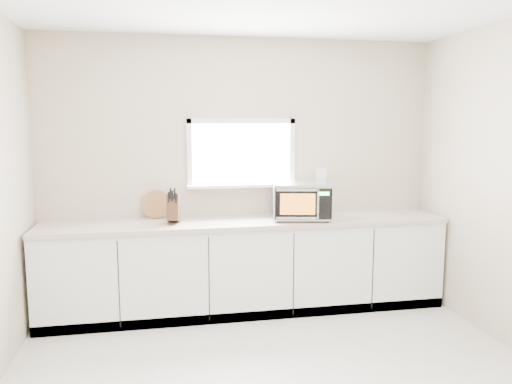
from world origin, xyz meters
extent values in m
cube|color=#BDA896|center=(0.00, 2.00, 1.35)|extent=(4.00, 0.02, 2.70)
cube|color=white|center=(0.00, 1.99, 1.55)|extent=(1.00, 0.02, 0.60)
cube|color=white|center=(0.00, 1.92, 1.23)|extent=(1.12, 0.16, 0.03)
cube|color=white|center=(0.00, 1.97, 1.88)|extent=(1.10, 0.04, 0.05)
cube|color=white|center=(0.00, 1.97, 1.23)|extent=(1.10, 0.04, 0.05)
cube|color=white|center=(-0.53, 1.97, 1.55)|extent=(0.05, 0.04, 0.70)
cube|color=white|center=(0.53, 1.97, 1.55)|extent=(0.05, 0.04, 0.70)
cube|color=white|center=(0.85, 1.99, 1.32)|extent=(0.12, 0.01, 0.12)
cube|color=silver|center=(0.00, 1.70, 0.44)|extent=(3.92, 0.60, 0.88)
cube|color=#B8A698|center=(0.00, 1.69, 0.90)|extent=(3.92, 0.64, 0.04)
cylinder|color=black|center=(0.28, 1.52, 0.93)|extent=(0.03, 0.03, 0.02)
cylinder|color=black|center=(0.34, 1.85, 0.93)|extent=(0.03, 0.03, 0.02)
cylinder|color=black|center=(0.74, 1.43, 0.93)|extent=(0.03, 0.03, 0.02)
cylinder|color=black|center=(0.80, 1.76, 0.93)|extent=(0.03, 0.03, 0.02)
cube|color=#B0B3B8|center=(0.54, 1.64, 1.10)|extent=(0.63, 0.52, 0.33)
cube|color=black|center=(0.50, 1.43, 1.10)|extent=(0.53, 0.12, 0.29)
cube|color=orange|center=(0.44, 1.43, 1.10)|extent=(0.32, 0.07, 0.20)
cylinder|color=silver|center=(0.62, 1.38, 1.10)|extent=(0.02, 0.02, 0.26)
cube|color=black|center=(0.68, 1.39, 1.10)|extent=(0.13, 0.03, 0.29)
cube|color=#19FF33|center=(0.68, 1.38, 1.20)|extent=(0.09, 0.02, 0.03)
cube|color=silver|center=(0.54, 1.64, 1.27)|extent=(0.63, 0.52, 0.01)
cube|color=#48271A|center=(-0.70, 1.67, 1.06)|extent=(0.14, 0.25, 0.28)
cube|color=black|center=(-0.74, 1.62, 1.18)|extent=(0.02, 0.05, 0.10)
cube|color=black|center=(-0.71, 1.62, 1.19)|extent=(0.02, 0.05, 0.10)
cube|color=black|center=(-0.68, 1.62, 1.16)|extent=(0.02, 0.05, 0.10)
cube|color=black|center=(-0.73, 1.62, 1.21)|extent=(0.02, 0.05, 0.10)
cube|color=black|center=(-0.69, 1.62, 1.21)|extent=(0.02, 0.05, 0.10)
cylinder|color=#945639|center=(-0.86, 1.94, 1.06)|extent=(0.28, 0.07, 0.28)
cylinder|color=#B0B3B8|center=(0.42, 1.69, 1.01)|extent=(0.14, 0.14, 0.18)
cylinder|color=black|center=(0.42, 1.69, 1.12)|extent=(0.13, 0.13, 0.04)
camera|label=1|loc=(-0.81, -3.01, 1.87)|focal=35.00mm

